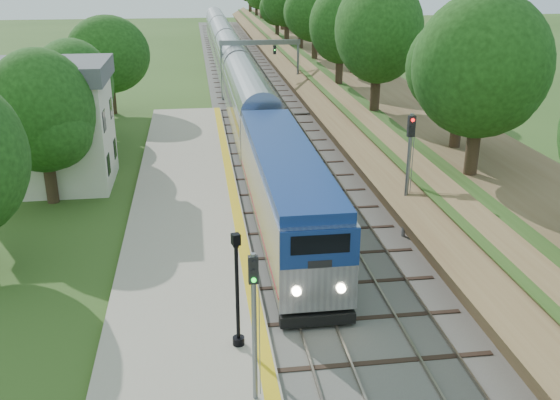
{
  "coord_description": "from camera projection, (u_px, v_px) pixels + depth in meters",
  "views": [
    {
      "loc": [
        -4.38,
        -10.34,
        13.74
      ],
      "look_at": [
        -0.5,
        17.93,
        2.8
      ],
      "focal_mm": 40.0,
      "sensor_mm": 36.0,
      "label": 1
    }
  ],
  "objects": [
    {
      "name": "train",
      "position": [
        233.0,
        69.0,
        70.86
      ],
      "size": [
        3.12,
        103.67,
        4.58
      ],
      "color": "black",
      "rests_on": "trackbed"
    },
    {
      "name": "platform",
      "position": [
        186.0,
        272.0,
        29.11
      ],
      "size": [
        6.4,
        68.0,
        0.38
      ],
      "primitive_type": "cube",
      "color": "#A29782",
      "rests_on": "ground"
    },
    {
      "name": "trackbed",
      "position": [
        252.0,
        90.0,
        70.78
      ],
      "size": [
        9.5,
        170.0,
        0.28
      ],
      "color": "#4C4944",
      "rests_on": "ground"
    },
    {
      "name": "lamppost_far",
      "position": [
        237.0,
        297.0,
        22.55
      ],
      "size": [
        0.45,
        0.45,
        4.51
      ],
      "color": "black",
      "rests_on": "platform"
    },
    {
      "name": "station_building",
      "position": [
        44.0,
        124.0,
        39.55
      ],
      "size": [
        8.6,
        6.6,
        8.0
      ],
      "color": "silver",
      "rests_on": "ground"
    },
    {
      "name": "trees_behind_platform",
      "position": [
        61.0,
        159.0,
        31.12
      ],
      "size": [
        7.82,
        53.32,
        7.21
      ],
      "color": "#332316",
      "rests_on": "ground"
    },
    {
      "name": "yellow_stripe",
      "position": [
        247.0,
        264.0,
        29.41
      ],
      "size": [
        0.55,
        68.0,
        0.01
      ],
      "primitive_type": "cube",
      "color": "gold",
      "rests_on": "platform"
    },
    {
      "name": "embankment",
      "position": [
        324.0,
        72.0,
        71.16
      ],
      "size": [
        10.64,
        170.0,
        11.7
      ],
      "color": "brown",
      "rests_on": "ground"
    },
    {
      "name": "signal_gantry",
      "position": [
        260.0,
        54.0,
        64.5
      ],
      "size": [
        8.4,
        0.38,
        6.2
      ],
      "color": "slate",
      "rests_on": "ground"
    },
    {
      "name": "signal_platform",
      "position": [
        254.0,
        312.0,
        19.27
      ],
      "size": [
        0.31,
        0.24,
        5.23
      ],
      "color": "slate",
      "rests_on": "platform"
    },
    {
      "name": "signal_farside",
      "position": [
        409.0,
        163.0,
        31.63
      ],
      "size": [
        0.36,
        0.29,
        6.61
      ],
      "color": "slate",
      "rests_on": "ground"
    }
  ]
}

